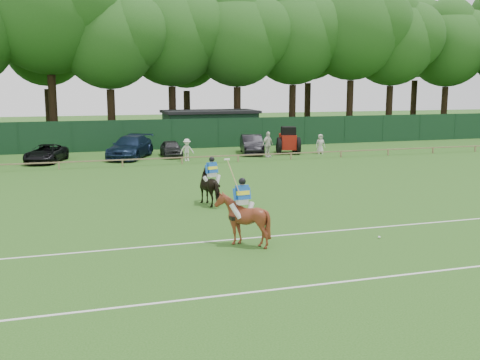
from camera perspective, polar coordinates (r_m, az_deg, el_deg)
name	(u,v)px	position (r m, az deg, el deg)	size (l,w,h in m)	color
ground	(251,230)	(21.08, 1.11, -5.15)	(160.00, 160.00, 0.00)	#1E4C14
horse_dark	(212,187)	(25.40, -2.86, -0.71)	(0.88, 1.92, 1.63)	black
horse_chestnut	(242,219)	(19.02, 0.22, -4.02)	(1.45, 1.63, 1.79)	maroon
suv_black	(46,154)	(41.31, -19.11, 2.56)	(2.04, 4.42, 1.23)	black
sedan_navy	(130,147)	(42.02, -11.08, 3.30)	(2.27, 5.60, 1.62)	#13223C
hatch_grey	(171,149)	(42.40, -7.01, 3.19)	(1.45, 3.60, 1.23)	#29292B
estate_black	(252,144)	(43.93, 1.20, 3.65)	(1.55, 4.43, 1.46)	black
spectator_left	(187,150)	(39.89, -5.42, 3.06)	(1.02, 0.58, 1.58)	silver
spectator_mid	(268,144)	(41.79, 2.83, 3.63)	(1.12, 0.46, 1.90)	silver
spectator_right	(320,144)	(44.35, 8.17, 3.65)	(0.74, 0.48, 1.52)	beige
rider_dark	(212,171)	(25.26, -2.86, 0.92)	(0.93, 0.50, 1.41)	silver
rider_chestnut	(242,197)	(18.83, 0.23, -1.70)	(0.94, 0.55, 2.05)	silver
polo_ball	(379,237)	(20.63, 13.96, -5.65)	(0.09, 0.09, 0.09)	silver
pitch_lines	(286,258)	(17.93, 4.66, -7.88)	(60.00, 5.10, 0.01)	silver
pitch_rail	(167,158)	(38.21, -7.39, 2.21)	(62.10, 0.10, 0.50)	#997F5B
perimeter_fence	(148,135)	(46.96, -9.30, 4.56)	(92.08, 0.08, 2.50)	#14351E
utility_shed	(210,127)	(51.02, -3.07, 5.40)	(8.40, 4.40, 3.04)	#14331E
tree_row	(158,140)	(55.25, -8.37, 4.05)	(96.00, 12.00, 21.00)	#26561C
tractor	(288,141)	(44.15, 4.89, 3.99)	(2.23, 2.83, 2.11)	maroon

